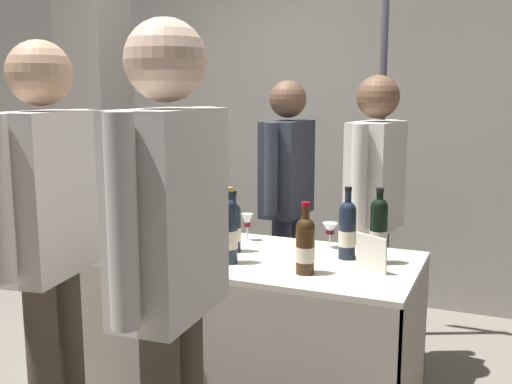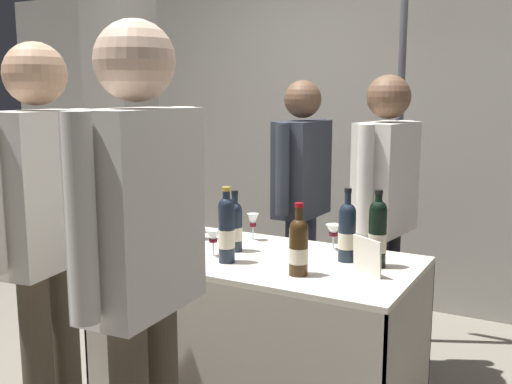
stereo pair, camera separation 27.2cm
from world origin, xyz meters
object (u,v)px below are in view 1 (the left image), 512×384
Objects in this scene: wine_glass_near_taster at (213,239)px; booth_signpost at (382,110)px; wine_glass_near_vendor at (330,230)px; taster_foreground_right at (170,253)px; vendor_presenter at (287,189)px; flower_vase at (177,213)px; tasting_table at (256,306)px; wine_glass_mid at (247,222)px; featured_wine_bottle at (229,230)px; display_bottle_0 at (347,229)px; concrete_pillar at (96,105)px.

booth_signpost is at bearing 68.62° from wine_glass_near_taster.
wine_glass_near_vendor is 1.26m from taster_foreground_right.
wine_glass_near_vendor is 0.76m from vendor_presenter.
taster_foreground_right is (0.70, -1.21, 0.16)m from flower_vase.
tasting_table is 0.51m from wine_glass_near_vendor.
flower_vase is at bearing -179.38° from wine_glass_mid.
wine_glass_near_vendor reaches higher than tasting_table.
booth_signpost is (0.50, 1.27, 0.56)m from wine_glass_near_taster.
wine_glass_mid reaches higher than tasting_table.
vendor_presenter is at bearing 126.38° from wine_glass_near_vendor.
flower_vase is at bearing 141.42° from featured_wine_bottle.
featured_wine_bottle is 0.93× the size of flower_vase.
display_bottle_0 is 0.21× the size of vendor_presenter.
wine_glass_mid is (1.42, -0.64, -0.57)m from concrete_pillar.
taster_foreground_right is at bearing -76.64° from featured_wine_bottle.
wine_glass_mid is 0.08× the size of taster_foreground_right.
booth_signpost is (0.49, 0.92, 0.55)m from wine_glass_mid.
concrete_pillar is 2.04m from wine_glass_near_vendor.
tasting_table is 0.45m from wine_glass_mid.
tasting_table is at bearing -22.93° from flower_vase.
vendor_presenter is at bearing 127.00° from display_bottle_0.
tasting_table is at bearing 12.97° from vendor_presenter.
wine_glass_mid is (-0.56, 0.13, -0.04)m from display_bottle_0.
display_bottle_0 is at bearing -21.28° from concrete_pillar.
tasting_table is at bearing -164.22° from display_bottle_0.
wine_glass_mid is at bearing 122.18° from tasting_table.
booth_signpost reaches higher than wine_glass_near_taster.
booth_signpost is at bearing 86.54° from wine_glass_near_vendor.
booth_signpost is at bearing 93.83° from display_bottle_0.
concrete_pillar is 1.66m from wine_glass_mid.
display_bottle_0 is (1.98, -0.77, -0.53)m from concrete_pillar.
vendor_presenter is at bearing -150.19° from booth_signpost.
featured_wine_bottle is at bearing -106.53° from booth_signpost.
featured_wine_bottle is at bearing 8.06° from vendor_presenter.
concrete_pillar reaches higher than wine_glass_mid.
featured_wine_bottle is 0.15× the size of booth_signpost.
booth_signpost is (0.50, 0.29, 0.47)m from vendor_presenter.
display_bottle_0 is at bearing -7.31° from flower_vase.
featured_wine_bottle is at bearing -109.95° from tasting_table.
concrete_pillar is 7.91× the size of flower_vase.
wine_glass_near_taster is at bearing -158.30° from display_bottle_0.
tasting_table is at bearing -29.33° from concrete_pillar.
display_bottle_0 is 2.66× the size of wine_glass_near_taster.
flower_vase reaches higher than wine_glass_near_vendor.
wine_glass_mid is at bearing -117.90° from booth_signpost.
concrete_pillar is 1.93m from booth_signpost.
display_bottle_0 is 0.14× the size of booth_signpost.
wine_glass_near_vendor is at bearing 43.54° from tasting_table.
flower_vase is at bearing 138.65° from wine_glass_near_taster.
flower_vase is at bearing 172.69° from display_bottle_0.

